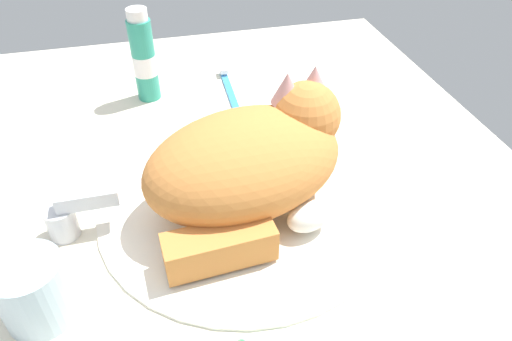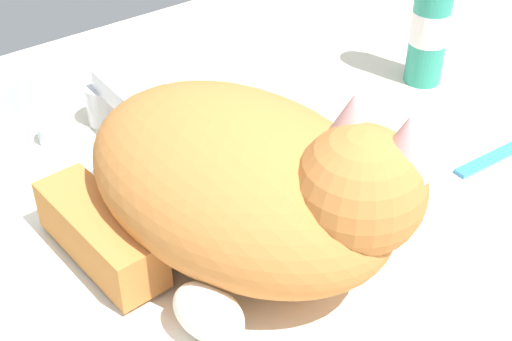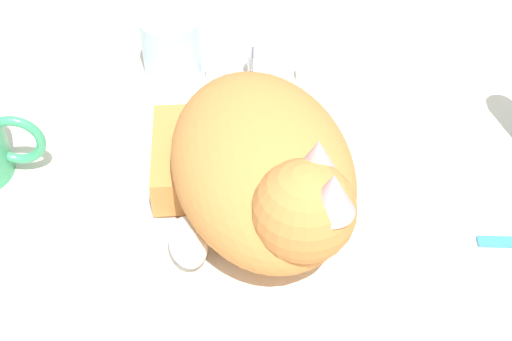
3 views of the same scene
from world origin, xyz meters
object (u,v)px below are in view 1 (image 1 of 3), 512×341
rinse_cup (34,291)px  toothbrush (229,87)px  toothpaste_bottle (144,58)px  faucet (69,218)px  cat (253,159)px

rinse_cup → toothbrush: 49.22cm
toothpaste_bottle → toothbrush: (-0.94, -13.88, -6.77)cm
faucet → toothpaste_bottle: (30.56, -11.33, 4.77)cm
rinse_cup → toothbrush: (40.62, -27.62, -3.18)cm
cat → toothpaste_bottle: (30.40, 11.16, 0.23)cm
faucet → rinse_cup: (-11.00, 2.41, 1.17)cm
faucet → cat: bearing=-89.6°
toothpaste_bottle → cat: bearing=-159.8°
faucet → rinse_cup: size_ratio=1.86×
cat → rinse_cup: cat is taller
faucet → toothpaste_bottle: 32.94cm
rinse_cup → toothpaste_bottle: toothpaste_bottle is taller
rinse_cup → toothbrush: bearing=-34.2°
toothbrush → cat: bearing=174.7°
toothpaste_bottle → faucet: bearing=159.7°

